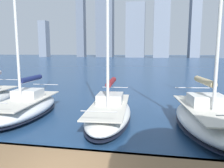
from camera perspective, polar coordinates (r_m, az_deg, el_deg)
city_skyline at (r=168.97m, az=11.54°, el=14.29°), size 172.34×21.65×54.62m
sailboat_tan at (r=11.88m, az=23.91°, el=-8.17°), size 3.47×6.92×10.80m
sailboat_maroon at (r=12.57m, az=-0.73°, el=-6.96°), size 2.80×7.17×12.36m
sailboat_navy at (r=14.60m, az=-21.62°, el=-5.28°), size 2.86×6.72×12.21m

